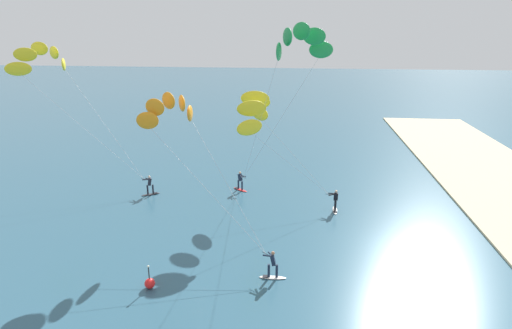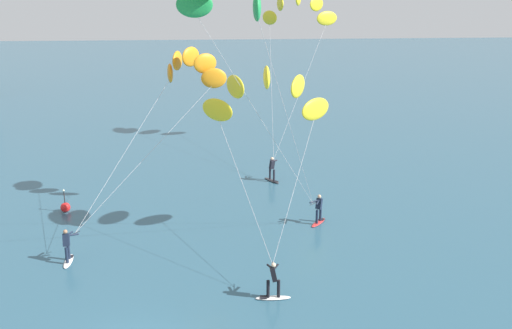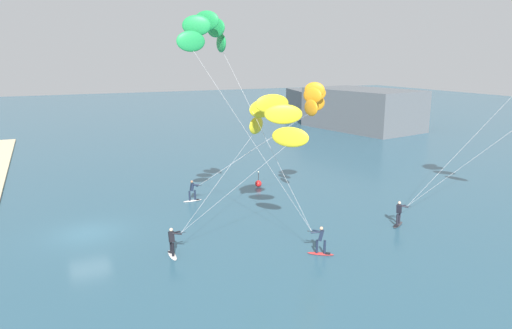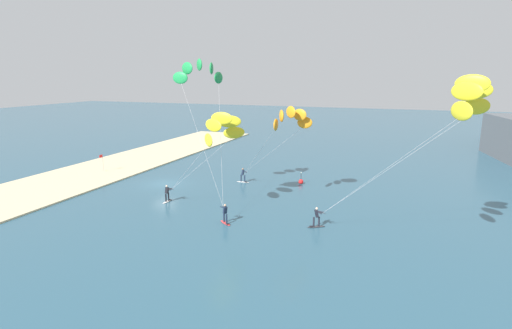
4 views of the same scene
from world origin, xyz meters
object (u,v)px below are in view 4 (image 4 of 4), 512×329
object	(u,v)px
kitesurfer_downwind	(201,77)
marker_buoy	(301,181)
kitesurfer_nearshore	(463,102)
kitesurfer_far_out	(288,122)
beach_flag	(102,159)
kitesurfer_mid_water	(220,130)

from	to	relation	value
kitesurfer_downwind	marker_buoy	bearing A→B (deg)	142.21
kitesurfer_nearshore	kitesurfer_downwind	xyz separation A→B (m)	(-5.93, -21.23, 1.45)
kitesurfer_nearshore	marker_buoy	bearing A→B (deg)	-137.88
kitesurfer_nearshore	kitesurfer_far_out	world-z (taller)	kitesurfer_nearshore
kitesurfer_nearshore	marker_buoy	distance (m)	23.07
kitesurfer_nearshore	beach_flag	xyz separation A→B (m)	(-11.91, -38.82, -8.71)
marker_buoy	kitesurfer_far_out	bearing A→B (deg)	3.32
kitesurfer_downwind	marker_buoy	xyz separation A→B (m)	(-9.45, 7.33, -11.57)
marker_buoy	beach_flag	xyz separation A→B (m)	(3.47, -24.92, 1.41)
beach_flag	marker_buoy	bearing A→B (deg)	97.93
kitesurfer_mid_water	marker_buoy	distance (m)	14.06
kitesurfer_nearshore	kitesurfer_far_out	distance (m)	15.98
kitesurfer_far_out	beach_flag	world-z (taller)	kitesurfer_far_out
kitesurfer_mid_water	kitesurfer_downwind	distance (m)	5.59
kitesurfer_downwind	kitesurfer_far_out	bearing A→B (deg)	106.16
kitesurfer_mid_water	beach_flag	bearing A→B (deg)	-110.98
kitesurfer_mid_water	marker_buoy	xyz separation A→B (m)	(-11.26, 4.59, -7.04)
beach_flag	kitesurfer_downwind	bearing A→B (deg)	71.23
kitesurfer_mid_water	kitesurfer_downwind	size ratio (longest dim) A/B	0.66
kitesurfer_nearshore	marker_buoy	size ratio (longest dim) A/B	8.77
kitesurfer_mid_water	kitesurfer_far_out	distance (m)	6.47
kitesurfer_far_out	kitesurfer_downwind	bearing A→B (deg)	-73.84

